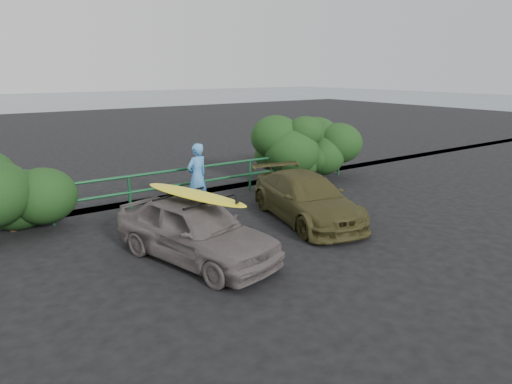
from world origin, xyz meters
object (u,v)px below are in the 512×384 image
Objects in this scene: sedan at (195,229)px; surfboard at (194,194)px; guardrail at (163,188)px; olive_vehicle at (306,198)px; man at (197,176)px.

sedan is 1.38× the size of surfboard.
olive_vehicle is at bearing -52.90° from guardrail.
guardrail is 4.13m from sedan.
sedan is 2.07× the size of man.
olive_vehicle is 3.15m from man.
sedan reaches higher than olive_vehicle.
guardrail is 3.64× the size of sedan.
man is at bearing 46.55° from sedan.
sedan reaches higher than guardrail.
sedan is at bearing 47.36° from man.
olive_vehicle is (3.57, 0.67, -0.06)m from sedan.
man is (1.76, 3.22, 0.27)m from sedan.
olive_vehicle is (2.51, -3.32, 0.08)m from guardrail.
surfboard reaches higher than guardrail.
man is at bearing 46.55° from surfboard.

